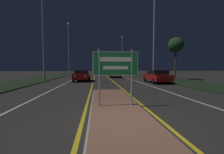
{
  "coord_description": "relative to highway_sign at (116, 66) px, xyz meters",
  "views": [
    {
      "loc": [
        -0.78,
        -4.46,
        1.68
      ],
      "look_at": [
        0.0,
        3.25,
        1.21
      ],
      "focal_mm": 24.0,
      "sensor_mm": 36.0,
      "label": 1
    }
  ],
  "objects": [
    {
      "name": "verge_left",
      "position": [
        -9.5,
        18.26,
        -1.71
      ],
      "size": [
        5.0,
        100.0,
        0.08
      ],
      "color": "black",
      "rests_on": "ground_plane"
    },
    {
      "name": "verge_right",
      "position": [
        9.5,
        18.26,
        -1.71
      ],
      "size": [
        5.0,
        100.0,
        0.08
      ],
      "color": "black",
      "rests_on": "ground_plane"
    },
    {
      "name": "lane_line_white_right",
      "position": [
        4.2,
        23.26,
        -1.75
      ],
      "size": [
        0.12,
        70.0,
        0.01
      ],
      "color": "silver",
      "rests_on": "ground_plane"
    },
    {
      "name": "edge_line_white_right",
      "position": [
        7.2,
        23.26,
        -1.75
      ],
      "size": [
        0.1,
        70.0,
        0.01
      ],
      "color": "silver",
      "rests_on": "ground_plane"
    },
    {
      "name": "highway_sign",
      "position": [
        0.0,
        0.0,
        0.0
      ],
      "size": [
        1.9,
        0.07,
        2.36
      ],
      "color": "#9E9E99",
      "rests_on": "median_island"
    },
    {
      "name": "centre_line_yellow_left",
      "position": [
        -1.24,
        23.26,
        -1.75
      ],
      "size": [
        0.12,
        70.0,
        0.01
      ],
      "color": "gold",
      "rests_on": "ground_plane"
    },
    {
      "name": "streetlight_right_far",
      "position": [
        6.52,
        36.62,
        4.72
      ],
      "size": [
        0.48,
        0.48,
        10.7
      ],
      "color": "#9E9E99",
      "rests_on": "ground_plane"
    },
    {
      "name": "ground_plane",
      "position": [
        0.0,
        -1.74,
        -1.75
      ],
      "size": [
        160.0,
        160.0,
        0.0
      ],
      "primitive_type": "plane",
      "color": "#282623"
    },
    {
      "name": "edge_line_white_left",
      "position": [
        -7.2,
        23.26,
        -1.75
      ],
      "size": [
        0.1,
        70.0,
        0.01
      ],
      "color": "silver",
      "rests_on": "ground_plane"
    },
    {
      "name": "centre_line_yellow_right",
      "position": [
        1.24,
        23.26,
        -1.75
      ],
      "size": [
        0.12,
        70.0,
        0.01
      ],
      "color": "gold",
      "rests_on": "ground_plane"
    },
    {
      "name": "car_receding_0",
      "position": [
        5.95,
        10.07,
        -1.0
      ],
      "size": [
        1.95,
        4.51,
        1.44
      ],
      "color": "maroon",
      "rests_on": "ground_plane"
    },
    {
      "name": "car_receding_1",
      "position": [
        2.34,
        20.23,
        -0.97
      ],
      "size": [
        1.91,
        4.81,
        1.51
      ],
      "color": "#4C514C",
      "rests_on": "ground_plane"
    },
    {
      "name": "lane_line_white_left",
      "position": [
        -4.2,
        23.26,
        -1.75
      ],
      "size": [
        0.12,
        70.0,
        0.01
      ],
      "color": "silver",
      "rests_on": "ground_plane"
    },
    {
      "name": "roadside_palm_right",
      "position": [
        10.49,
        14.43,
        3.16
      ],
      "size": [
        2.14,
        2.14,
        5.98
      ],
      "color": "#4C3823",
      "rests_on": "verge_right"
    },
    {
      "name": "streetlight_left_near",
      "position": [
        -6.56,
        10.96,
        4.59
      ],
      "size": [
        0.46,
        0.46,
        10.66
      ],
      "color": "#9E9E99",
      "rests_on": "ground_plane"
    },
    {
      "name": "median_island",
      "position": [
        0.0,
        0.0,
        -1.71
      ],
      "size": [
        2.11,
        9.4,
        0.1
      ],
      "color": "#999993",
      "rests_on": "ground_plane"
    },
    {
      "name": "car_approaching_0",
      "position": [
        -2.7,
        13.14,
        -1.0
      ],
      "size": [
        1.97,
        4.21,
        1.39
      ],
      "color": "maroon",
      "rests_on": "ground_plane"
    },
    {
      "name": "streetlight_right_near",
      "position": [
        6.24,
        11.84,
        5.74
      ],
      "size": [
        0.62,
        0.62,
        11.02
      ],
      "color": "#9E9E99",
      "rests_on": "ground_plane"
    },
    {
      "name": "streetlight_left_far",
      "position": [
        -6.34,
        24.59,
        5.27
      ],
      "size": [
        0.58,
        0.58,
        10.61
      ],
      "color": "#9E9E99",
      "rests_on": "ground_plane"
    }
  ]
}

